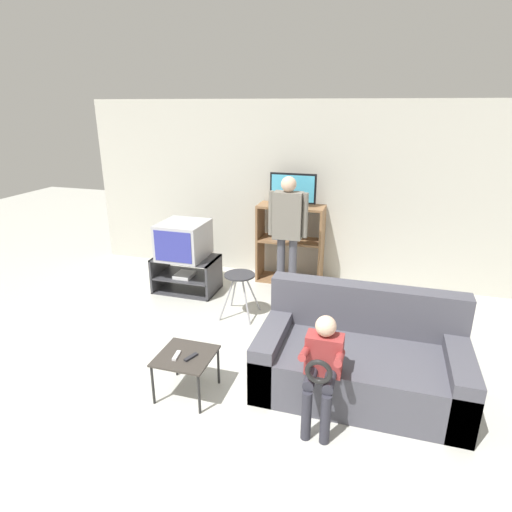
# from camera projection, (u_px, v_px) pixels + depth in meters

# --- Properties ---
(ground_plane) EXTENTS (18.00, 18.00, 0.00)m
(ground_plane) POSITION_uv_depth(u_px,v_px,m) (173.00, 458.00, 3.24)
(ground_plane) COLOR beige
(wall_back) EXTENTS (6.40, 0.06, 2.60)m
(wall_back) POSITION_uv_depth(u_px,v_px,m) (290.00, 192.00, 6.32)
(wall_back) COLOR beige
(wall_back) RESTS_ON ground_plane
(tv_stand) EXTENTS (0.87, 0.56, 0.50)m
(tv_stand) POSITION_uv_depth(u_px,v_px,m) (187.00, 274.00, 6.08)
(tv_stand) COLOR #38383D
(tv_stand) RESTS_ON ground_plane
(television_main) EXTENTS (0.62, 0.66, 0.50)m
(television_main) POSITION_uv_depth(u_px,v_px,m) (184.00, 240.00, 5.93)
(television_main) COLOR #B2B2B7
(television_main) RESTS_ON tv_stand
(media_shelf) EXTENTS (0.96, 0.41, 1.16)m
(media_shelf) POSITION_uv_depth(u_px,v_px,m) (290.00, 243.00, 6.29)
(media_shelf) COLOR #8E6642
(media_shelf) RESTS_ON ground_plane
(television_flat) EXTENTS (0.66, 0.20, 0.46)m
(television_flat) POSITION_uv_depth(u_px,v_px,m) (293.00, 191.00, 6.01)
(television_flat) COLOR black
(television_flat) RESTS_ON media_shelf
(folding_stool) EXTENTS (0.42, 0.45, 0.56)m
(folding_stool) POSITION_uv_depth(u_px,v_px,m) (240.00, 281.00, 5.28)
(folding_stool) COLOR #99999E
(folding_stool) RESTS_ON ground_plane
(snack_table) EXTENTS (0.49, 0.49, 0.41)m
(snack_table) POSITION_uv_depth(u_px,v_px,m) (186.00, 359.00, 3.85)
(snack_table) COLOR #38332D
(snack_table) RESTS_ON ground_plane
(remote_control_black) EXTENTS (0.09, 0.15, 0.02)m
(remote_control_black) POSITION_uv_depth(u_px,v_px,m) (191.00, 357.00, 3.79)
(remote_control_black) COLOR #232328
(remote_control_black) RESTS_ON snack_table
(remote_control_white) EXTENTS (0.05, 0.15, 0.02)m
(remote_control_white) POSITION_uv_depth(u_px,v_px,m) (176.00, 356.00, 3.81)
(remote_control_white) COLOR silver
(remote_control_white) RESTS_ON snack_table
(couch) EXTENTS (1.85, 0.99, 0.91)m
(couch) POSITION_uv_depth(u_px,v_px,m) (360.00, 360.00, 3.95)
(couch) COLOR #4C4C56
(couch) RESTS_ON ground_plane
(person_standing_adult) EXTENTS (0.53, 0.20, 1.66)m
(person_standing_adult) POSITION_uv_depth(u_px,v_px,m) (288.00, 225.00, 5.67)
(person_standing_adult) COLOR #4C4C56
(person_standing_adult) RESTS_ON ground_plane
(person_seated_child) EXTENTS (0.33, 0.43, 0.95)m
(person_seated_child) POSITION_uv_depth(u_px,v_px,m) (322.00, 364.00, 3.42)
(person_seated_child) COLOR #2D2D38
(person_seated_child) RESTS_ON ground_plane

